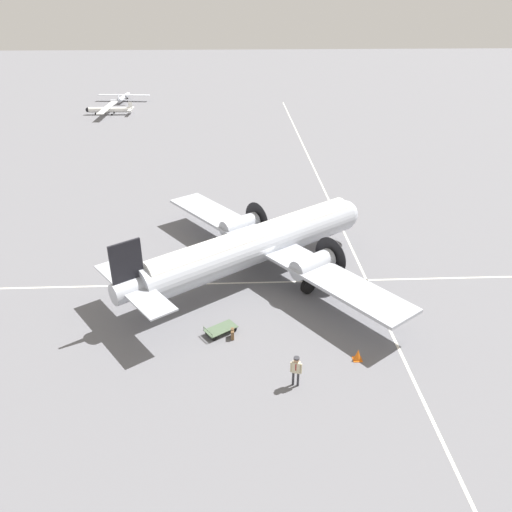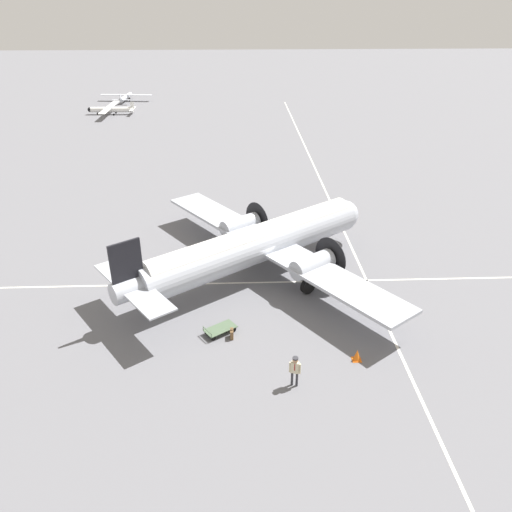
{
  "view_description": "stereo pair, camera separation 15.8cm",
  "coord_description": "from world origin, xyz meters",
  "px_view_note": "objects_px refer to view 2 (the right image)",
  "views": [
    {
      "loc": [
        -29.46,
        1.32,
        17.2
      ],
      "look_at": [
        0.0,
        0.0,
        1.51
      ],
      "focal_mm": 35.0,
      "sensor_mm": 36.0,
      "label": 1
    },
    {
      "loc": [
        -29.47,
        1.16,
        17.2
      ],
      "look_at": [
        0.0,
        0.0,
        1.51
      ],
      "focal_mm": 35.0,
      "sensor_mm": 36.0,
      "label": 2
    }
  ],
  "objects_px": {
    "crew_foreground": "(295,368)",
    "suitcase_near_door": "(232,334)",
    "baggage_cart": "(220,329)",
    "airliner_main": "(260,243)",
    "traffic_cone": "(357,355)",
    "light_aircraft_distant": "(110,109)",
    "light_aircraft_taxiing": "(126,97)"
  },
  "relations": [
    {
      "from": "traffic_cone",
      "to": "light_aircraft_taxiing",
      "type": "bearing_deg",
      "value": 19.69
    },
    {
      "from": "light_aircraft_distant",
      "to": "traffic_cone",
      "type": "distance_m",
      "value": 65.71
    },
    {
      "from": "suitcase_near_door",
      "to": "baggage_cart",
      "type": "relative_size",
      "value": 0.29
    },
    {
      "from": "traffic_cone",
      "to": "crew_foreground",
      "type": "bearing_deg",
      "value": 117.09
    },
    {
      "from": "light_aircraft_distant",
      "to": "light_aircraft_taxiing",
      "type": "xyz_separation_m",
      "value": [
        10.77,
        -0.38,
        -0.04
      ]
    },
    {
      "from": "airliner_main",
      "to": "light_aircraft_taxiing",
      "type": "distance_m",
      "value": 65.35
    },
    {
      "from": "crew_foreground",
      "to": "baggage_cart",
      "type": "height_order",
      "value": "crew_foreground"
    },
    {
      "from": "airliner_main",
      "to": "traffic_cone",
      "type": "distance_m",
      "value": 10.57
    },
    {
      "from": "crew_foreground",
      "to": "suitcase_near_door",
      "type": "bearing_deg",
      "value": -35.26
    },
    {
      "from": "crew_foreground",
      "to": "traffic_cone",
      "type": "bearing_deg",
      "value": -136.13
    },
    {
      "from": "airliner_main",
      "to": "suitcase_near_door",
      "type": "xyz_separation_m",
      "value": [
        -7.08,
        1.91,
        -2.12
      ]
    },
    {
      "from": "crew_foreground",
      "to": "baggage_cart",
      "type": "xyz_separation_m",
      "value": [
        4.43,
        3.75,
        -0.82
      ]
    },
    {
      "from": "light_aircraft_taxiing",
      "to": "traffic_cone",
      "type": "distance_m",
      "value": 75.6
    },
    {
      "from": "airliner_main",
      "to": "crew_foreground",
      "type": "relative_size",
      "value": 11.42
    },
    {
      "from": "crew_foreground",
      "to": "traffic_cone",
      "type": "xyz_separation_m",
      "value": [
        1.79,
        -3.5,
        -0.78
      ]
    },
    {
      "from": "baggage_cart",
      "to": "light_aircraft_taxiing",
      "type": "xyz_separation_m",
      "value": [
        68.53,
        18.22,
        0.5
      ]
    },
    {
      "from": "crew_foreground",
      "to": "suitcase_near_door",
      "type": "relative_size",
      "value": 3.03
    },
    {
      "from": "suitcase_near_door",
      "to": "traffic_cone",
      "type": "relative_size",
      "value": 0.89
    },
    {
      "from": "light_aircraft_distant",
      "to": "traffic_cone",
      "type": "bearing_deg",
      "value": 114.28
    },
    {
      "from": "suitcase_near_door",
      "to": "light_aircraft_distant",
      "type": "bearing_deg",
      "value": 18.31
    },
    {
      "from": "light_aircraft_distant",
      "to": "baggage_cart",
      "type": "bearing_deg",
      "value": 108.96
    },
    {
      "from": "suitcase_near_door",
      "to": "baggage_cart",
      "type": "height_order",
      "value": "suitcase_near_door"
    },
    {
      "from": "light_aircraft_taxiing",
      "to": "suitcase_near_door",
      "type": "bearing_deg",
      "value": -159.78
    },
    {
      "from": "crew_foreground",
      "to": "light_aircraft_taxiing",
      "type": "relative_size",
      "value": 0.19
    },
    {
      "from": "airliner_main",
      "to": "suitcase_near_door",
      "type": "bearing_deg",
      "value": -141.1
    },
    {
      "from": "light_aircraft_distant",
      "to": "crew_foreground",
      "type": "bearing_deg",
      "value": 110.88
    },
    {
      "from": "crew_foreground",
      "to": "light_aircraft_distant",
      "type": "bearing_deg",
      "value": -53.44
    },
    {
      "from": "baggage_cart",
      "to": "traffic_cone",
      "type": "relative_size",
      "value": 3.12
    },
    {
      "from": "crew_foreground",
      "to": "light_aircraft_distant",
      "type": "xyz_separation_m",
      "value": [
        62.19,
        22.35,
        -0.27
      ]
    },
    {
      "from": "baggage_cart",
      "to": "suitcase_near_door",
      "type": "bearing_deg",
      "value": -69.62
    },
    {
      "from": "suitcase_near_door",
      "to": "light_aircraft_taxiing",
      "type": "height_order",
      "value": "light_aircraft_taxiing"
    },
    {
      "from": "baggage_cart",
      "to": "light_aircraft_taxiing",
      "type": "distance_m",
      "value": 70.92
    }
  ]
}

